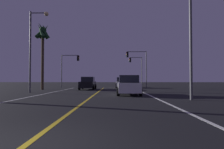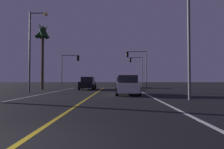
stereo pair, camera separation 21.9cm
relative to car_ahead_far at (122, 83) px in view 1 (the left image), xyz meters
name	(u,v)px [view 1 (the left image)]	position (x,y,z in m)	size (l,w,h in m)	color
lane_edge_right	(154,97)	(1.82, -18.13, -0.82)	(0.16, 34.20, 0.01)	silver
lane_edge_left	(28,97)	(-7.67, -18.13, -0.82)	(0.16, 34.20, 0.01)	silver
lane_center_divider	(91,97)	(-2.93, -18.13, -0.82)	(0.16, 34.20, 0.01)	gold
car_ahead_far	(122,83)	(0.00, 0.00, 0.00)	(2.02, 4.30, 1.70)	black
car_lead_same_lane	(128,85)	(0.06, -15.59, 0.00)	(2.02, 4.30, 1.70)	black
car_oncoming	(88,83)	(-4.75, -6.25, 0.00)	(2.02, 4.30, 1.70)	black
traffic_light_near_right	(137,61)	(2.47, -0.53, 3.57)	(3.38, 0.36, 5.94)	#4C4C51
traffic_light_near_left	(70,63)	(-8.44, -0.53, 3.16)	(3.01, 0.36, 5.36)	#4C4C51
traffic_light_far_right	(136,65)	(2.88, 4.97, 3.29)	(2.50, 0.36, 5.60)	#4C4C51
street_lamp_right_near	(184,18)	(3.39, -19.95, 4.58)	(2.17, 0.44, 8.60)	#4C4C51
street_lamp_left_mid	(34,41)	(-9.30, -13.01, 4.38)	(1.92, 0.44, 8.27)	#4C4C51
palm_tree_left_mid	(43,37)	(-10.69, -6.84, 6.20)	(2.09, 2.08, 8.87)	#473826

